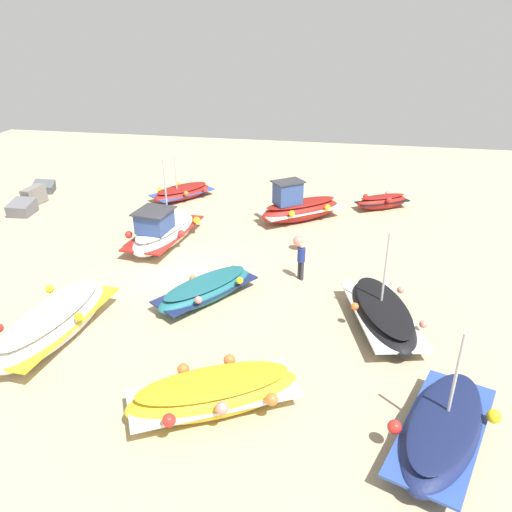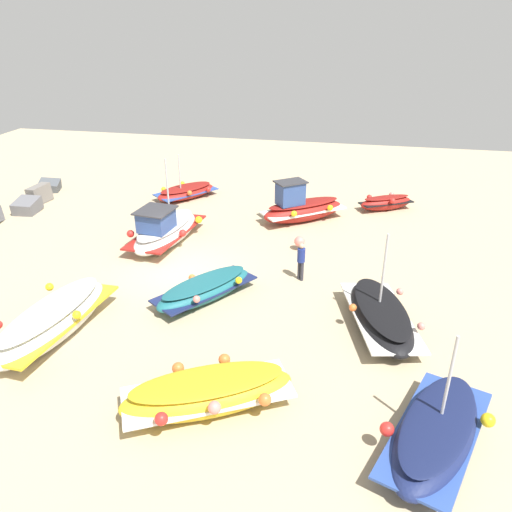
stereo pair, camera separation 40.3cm
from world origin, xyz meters
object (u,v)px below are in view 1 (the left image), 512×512
at_px(fishing_boat_0, 163,231).
at_px(fishing_boat_4, 382,201).
at_px(fishing_boat_8, 214,393).
at_px(mooring_buoy_0, 298,241).
at_px(fishing_boat_1, 382,314).
at_px(fishing_boat_3, 206,289).
at_px(fishing_boat_6, 443,430).
at_px(person_walking, 301,259).
at_px(fishing_boat_7, 299,207).
at_px(fishing_boat_2, 182,192).
at_px(fishing_boat_5, 54,322).

relative_size(fishing_boat_0, fishing_boat_4, 1.62).
bearing_deg(fishing_boat_8, mooring_buoy_0, -123.72).
relative_size(fishing_boat_4, fishing_boat_8, 0.64).
xyz_separation_m(fishing_boat_1, fishing_boat_3, (0.64, 6.52, -0.06)).
bearing_deg(fishing_boat_3, fishing_boat_8, 52.61).
bearing_deg(fishing_boat_0, fishing_boat_4, 130.43).
xyz_separation_m(fishing_boat_3, fishing_boat_6, (-5.88, -7.78, 0.09)).
height_order(fishing_boat_6, mooring_buoy_0, fishing_boat_6).
bearing_deg(fishing_boat_1, fishing_boat_8, -58.33).
xyz_separation_m(fishing_boat_0, person_walking, (-2.32, -6.75, 0.27)).
height_order(fishing_boat_6, person_walking, fishing_boat_6).
bearing_deg(fishing_boat_3, fishing_boat_1, 119.10).
bearing_deg(fishing_boat_0, fishing_boat_7, 132.14).
bearing_deg(fishing_boat_3, fishing_boat_2, -122.83).
bearing_deg(fishing_boat_6, fishing_boat_0, -111.30).
distance_m(fishing_boat_3, fishing_boat_7, 9.15).
relative_size(fishing_boat_0, fishing_boat_1, 1.04).
xyz_separation_m(fishing_boat_4, fishing_boat_5, (-14.77, 11.28, 0.19)).
bearing_deg(fishing_boat_5, fishing_boat_2, 7.27).
bearing_deg(fishing_boat_3, fishing_boat_7, -161.73).
xyz_separation_m(fishing_boat_1, fishing_boat_8, (-5.03, 4.68, 0.06)).
bearing_deg(fishing_boat_2, fishing_boat_4, -50.45).
relative_size(fishing_boat_5, mooring_buoy_0, 8.17).
relative_size(fishing_boat_5, fishing_boat_8, 1.10).
distance_m(fishing_boat_3, fishing_boat_5, 5.46).
bearing_deg(fishing_boat_7, person_walking, 59.30).
xyz_separation_m(fishing_boat_8, mooring_buoy_0, (10.82, -1.13, -0.13)).
bearing_deg(fishing_boat_3, person_walking, 158.75).
xyz_separation_m(fishing_boat_5, mooring_buoy_0, (8.52, -7.25, -0.20)).
distance_m(fishing_boat_0, fishing_boat_7, 7.29).
xyz_separation_m(fishing_boat_0, fishing_boat_1, (-5.24, -9.89, -0.18)).
xyz_separation_m(fishing_boat_8, person_walking, (7.95, -1.54, 0.38)).
relative_size(fishing_boat_0, mooring_buoy_0, 7.70).
xyz_separation_m(fishing_boat_3, fishing_boat_5, (-3.37, 4.29, 0.18)).
distance_m(fishing_boat_6, fishing_boat_8, 5.95).
bearing_deg(fishing_boat_4, person_walking, -140.97).
distance_m(fishing_boat_2, fishing_boat_7, 7.49).
height_order(fishing_boat_6, fishing_boat_8, fishing_boat_6).
relative_size(fishing_boat_7, fishing_boat_8, 0.92).
distance_m(fishing_boat_0, fishing_boat_2, 6.52).
distance_m(fishing_boat_5, fishing_boat_7, 13.96).
distance_m(fishing_boat_1, mooring_buoy_0, 6.79).
distance_m(fishing_boat_3, mooring_buoy_0, 5.94).
bearing_deg(fishing_boat_5, mooring_buoy_0, -34.17).
distance_m(fishing_boat_0, fishing_boat_8, 11.51).
bearing_deg(fishing_boat_8, person_walking, -128.73).
distance_m(fishing_boat_1, fishing_boat_7, 10.20).
height_order(fishing_boat_7, mooring_buoy_0, fishing_boat_7).
bearing_deg(fishing_boat_4, fishing_boat_0, -176.07).
distance_m(fishing_boat_2, fishing_boat_4, 11.55).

